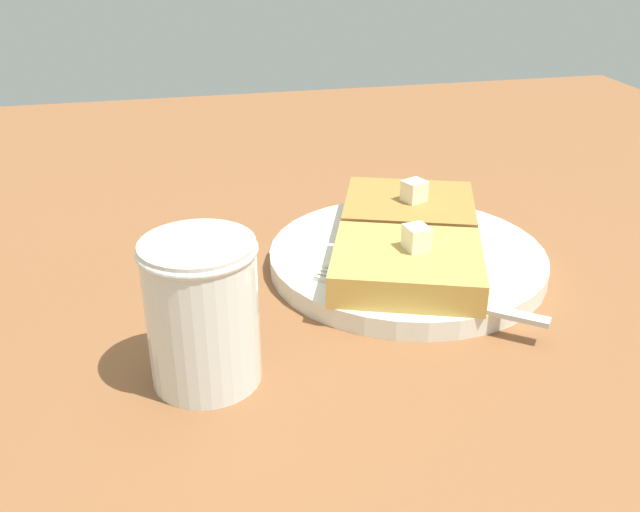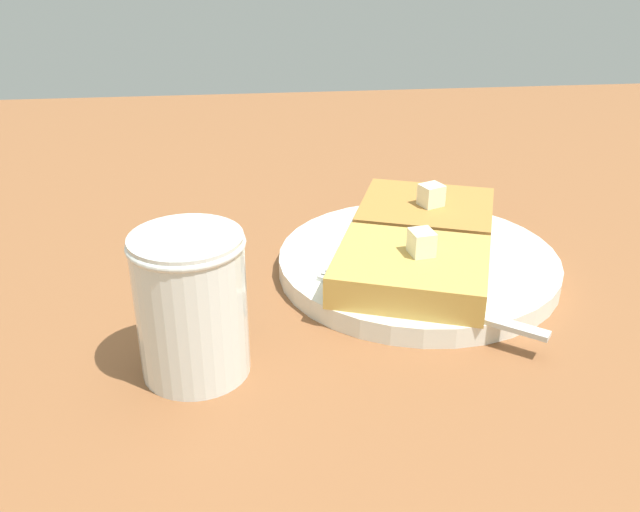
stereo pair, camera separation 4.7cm
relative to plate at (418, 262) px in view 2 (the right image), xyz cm
name	(u,v)px [view 2 (the right image)]	position (x,y,z in cm)	size (l,w,h in cm)	color
table_surface	(321,310)	(2.76, -7.71, -2.06)	(122.55, 122.55, 2.41)	brown
plate	(418,262)	(0.00, 0.00, 0.00)	(21.06, 21.06, 1.47)	silver
toast_slice_left	(426,216)	(-4.59, 1.65, 1.76)	(9.24, 10.31, 2.27)	#A57133
toast_slice_middle	(411,270)	(4.59, -1.65, 1.76)	(9.24, 10.31, 2.27)	gold
butter_pat_primary	(431,195)	(-4.15, 1.83, 3.74)	(1.70, 1.53, 1.70)	#F5EECA
butter_pat_secondary	(422,243)	(4.36, -0.99, 3.74)	(1.70, 1.53, 1.70)	#EFF0C8
fork	(413,298)	(6.75, -1.93, 0.80)	(10.92, 13.54, 0.36)	silver
syrup_jar	(192,308)	(10.94, -16.12, 3.40)	(6.67, 6.67, 8.86)	#582A0F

